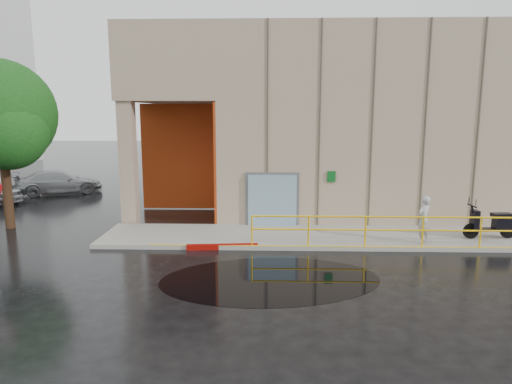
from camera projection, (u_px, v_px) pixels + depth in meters
ground at (266, 284)px, 12.32m from camera, size 120.00×120.00×0.00m
sidewalk at (376, 237)px, 16.63m from camera, size 20.00×3.00×0.15m
building at (372, 120)px, 22.26m from camera, size 20.00×10.17×8.00m
guardrail at (394, 231)px, 15.18m from camera, size 9.56×0.06×1.03m
person at (423, 220)px, 15.47m from camera, size 0.72×0.68×1.65m
scooter at (492, 215)px, 16.07m from camera, size 1.91×0.73×1.46m
red_curb at (222, 247)px, 15.40m from camera, size 2.41×0.39×0.18m
puddle at (270, 280)px, 12.64m from camera, size 6.53×4.47×0.01m
car_c at (59, 182)px, 25.64m from camera, size 4.97×3.64×1.34m
tree_near at (2, 118)px, 17.37m from camera, size 4.18×4.18×6.59m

